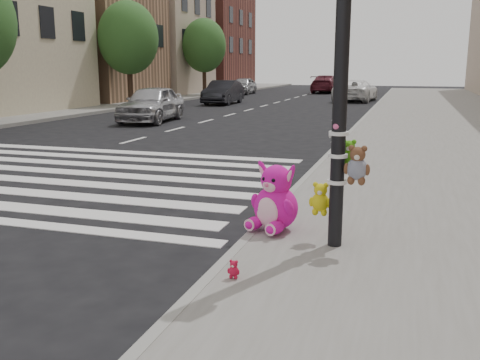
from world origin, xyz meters
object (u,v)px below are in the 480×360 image
at_px(signal_pole, 342,103).
at_px(red_teddy, 234,269).
at_px(pink_bunny, 275,202).
at_px(car_silver_far, 152,104).
at_px(car_white_near, 356,91).
at_px(car_dark_far, 223,92).

distance_m(signal_pole, red_teddy, 2.18).
bearing_deg(signal_pole, pink_bunny, 156.23).
xyz_separation_m(car_silver_far, car_white_near, (6.46, 15.51, -0.05)).
bearing_deg(signal_pole, car_dark_far, 112.27).
xyz_separation_m(pink_bunny, car_dark_far, (-8.98, 23.58, 0.19)).
xyz_separation_m(signal_pole, car_silver_far, (-9.12, 13.39, -1.06)).
xyz_separation_m(red_teddy, car_dark_far, (-8.99, 25.25, 0.45)).
relative_size(red_teddy, car_silver_far, 0.04).
bearing_deg(pink_bunny, signal_pole, -3.34).
height_order(car_dark_far, car_white_near, car_dark_far).
bearing_deg(car_silver_far, signal_pole, -61.84).
bearing_deg(car_dark_far, signal_pole, -69.79).
bearing_deg(pink_bunny, car_dark_far, 131.27).
height_order(signal_pole, car_silver_far, signal_pole).
distance_m(red_teddy, car_dark_far, 26.81).
height_order(car_silver_far, car_white_near, car_silver_far).
relative_size(car_silver_far, car_dark_far, 1.01).
xyz_separation_m(car_dark_far, car_white_near, (7.15, 4.95, -0.01)).
relative_size(signal_pole, pink_bunny, 4.54).
relative_size(red_teddy, car_white_near, 0.04).
relative_size(signal_pole, car_dark_far, 0.96).
distance_m(pink_bunny, car_dark_far, 25.23).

